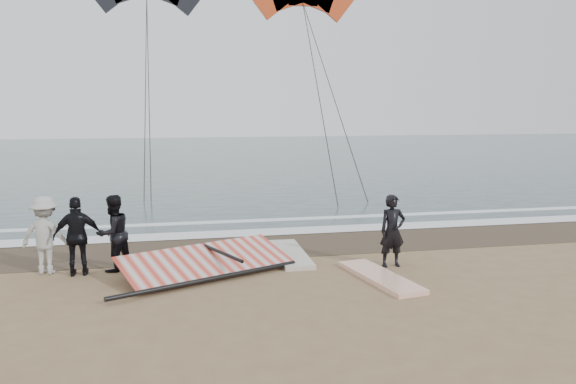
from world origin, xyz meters
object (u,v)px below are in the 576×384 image
object	(u,v)px
board_white	(380,277)
sail_rig	(203,263)
man_main	(392,231)
board_cream	(290,254)

from	to	relation	value
board_white	sail_rig	size ratio (longest dim) A/B	0.63
man_main	sail_rig	bearing A→B (deg)	172.24
board_cream	sail_rig	world-z (taller)	sail_rig
sail_rig	board_white	bearing A→B (deg)	-19.90
board_white	board_cream	xyz separation A→B (m)	(-1.44, 2.19, 0.00)
man_main	board_white	bearing A→B (deg)	-126.69
man_main	sail_rig	distance (m)	4.23
board_white	man_main	bearing A→B (deg)	44.97
board_white	board_cream	bearing A→B (deg)	113.03
man_main	board_white	world-z (taller)	man_main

